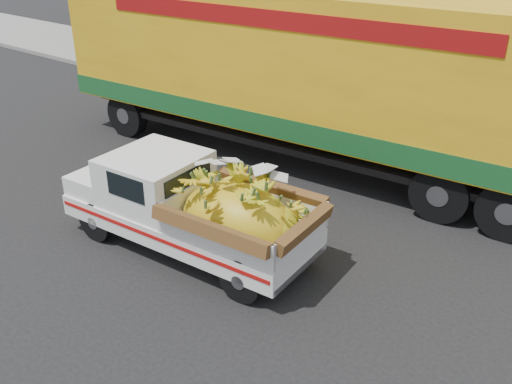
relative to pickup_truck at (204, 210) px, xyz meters
The scene contains 5 objects.
ground 2.16m from the pickup_truck, behind, with size 100.00×100.00×0.00m, color black.
curb 7.05m from the pickup_truck, 106.39° to the left, with size 60.00×0.25×0.15m, color gray.
sidewalk 9.07m from the pickup_truck, 102.63° to the left, with size 60.00×4.00×0.14m, color gray.
pickup_truck is the anchor object (origin of this frame).
semi_trailer 4.56m from the pickup_truck, 102.07° to the left, with size 12.04×3.35×3.80m.
Camera 1 is at (7.67, -6.20, 5.23)m, focal length 40.00 mm.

